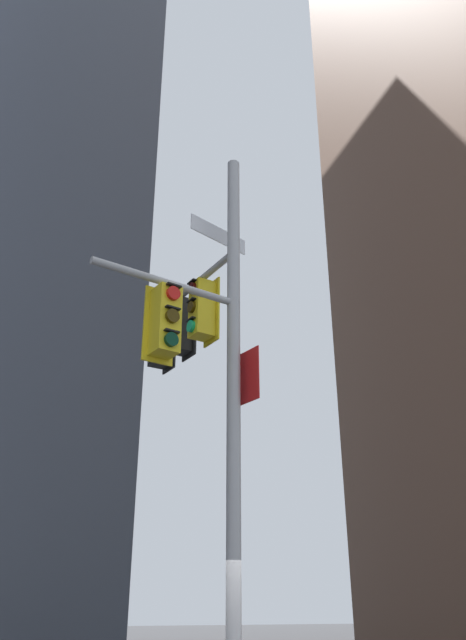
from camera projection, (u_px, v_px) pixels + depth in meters
The scene contains 2 objects.
building_mid_block at pixel (35, 240), 39.16m from camera, with size 12.54×12.54×45.49m, color #4C5460.
signal_pole_assembly at pixel (197, 357), 9.83m from camera, with size 2.64×3.51×8.84m.
Camera 1 is at (-2.73, -8.17, 1.99)m, focal length 35.14 mm.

